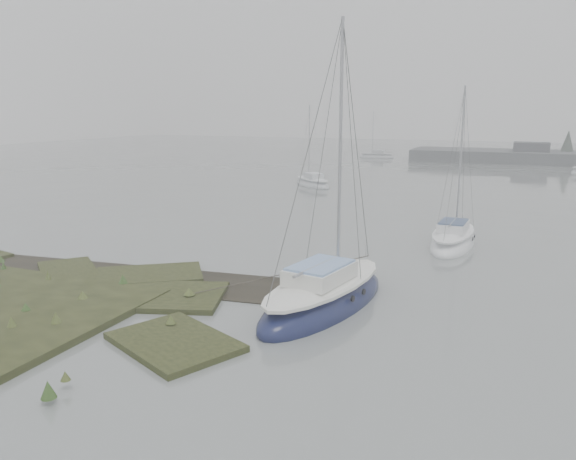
# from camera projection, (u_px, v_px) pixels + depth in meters

# --- Properties ---
(ground) EXTENTS (160.00, 160.00, 0.00)m
(ground) POSITION_uv_depth(u_px,v_px,m) (392.00, 194.00, 43.18)
(ground) COLOR slate
(ground) RESTS_ON ground
(sailboat_main) EXTENTS (3.55, 7.31, 9.89)m
(sailboat_main) POSITION_uv_depth(u_px,v_px,m) (324.00, 298.00, 18.36)
(sailboat_main) COLOR #111638
(sailboat_main) RESTS_ON ground
(sailboat_white) EXTENTS (2.14, 5.77, 8.03)m
(sailboat_white) POSITION_uv_depth(u_px,v_px,m) (453.00, 241.00, 26.62)
(sailboat_white) COLOR white
(sailboat_white) RESTS_ON ground
(sailboat_far_a) EXTENTS (4.90, 4.74, 7.24)m
(sailboat_far_a) POSITION_uv_depth(u_px,v_px,m) (312.00, 183.00, 47.38)
(sailboat_far_a) COLOR silver
(sailboat_far_a) RESTS_ON ground
(sailboat_far_c) EXTENTS (4.71, 1.56, 6.65)m
(sailboat_far_c) POSITION_uv_depth(u_px,v_px,m) (377.00, 156.00, 74.88)
(sailboat_far_c) COLOR #B0B4BB
(sailboat_far_c) RESTS_ON ground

